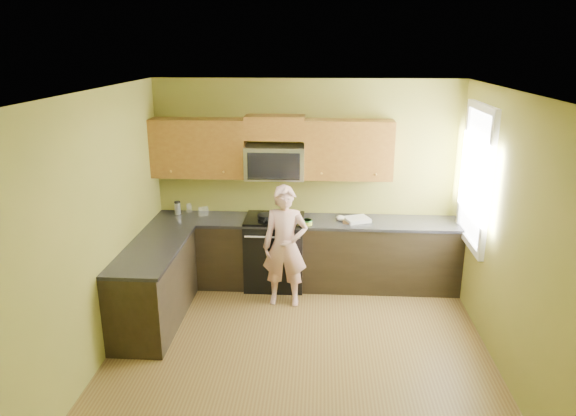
# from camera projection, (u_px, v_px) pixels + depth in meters

# --- Properties ---
(floor) EXTENTS (4.00, 4.00, 0.00)m
(floor) POSITION_uv_depth(u_px,v_px,m) (299.00, 354.00, 5.52)
(floor) COLOR brown
(floor) RESTS_ON ground
(ceiling) EXTENTS (4.00, 4.00, 0.00)m
(ceiling) POSITION_uv_depth(u_px,v_px,m) (301.00, 92.00, 4.72)
(ceiling) COLOR white
(ceiling) RESTS_ON ground
(wall_back) EXTENTS (4.00, 0.00, 4.00)m
(wall_back) POSITION_uv_depth(u_px,v_px,m) (306.00, 182.00, 7.02)
(wall_back) COLOR olive
(wall_back) RESTS_ON ground
(wall_front) EXTENTS (4.00, 0.00, 4.00)m
(wall_front) POSITION_uv_depth(u_px,v_px,m) (287.00, 346.00, 3.21)
(wall_front) COLOR olive
(wall_front) RESTS_ON ground
(wall_left) EXTENTS (0.00, 4.00, 4.00)m
(wall_left) POSITION_uv_depth(u_px,v_px,m) (100.00, 229.00, 5.24)
(wall_left) COLOR olive
(wall_left) RESTS_ON ground
(wall_right) EXTENTS (0.00, 4.00, 4.00)m
(wall_right) POSITION_uv_depth(u_px,v_px,m) (510.00, 238.00, 5.00)
(wall_right) COLOR olive
(wall_right) RESTS_ON ground
(cabinet_back_run) EXTENTS (4.00, 0.60, 0.88)m
(cabinet_back_run) POSITION_uv_depth(u_px,v_px,m) (305.00, 254.00, 7.01)
(cabinet_back_run) COLOR black
(cabinet_back_run) RESTS_ON floor
(cabinet_left_run) EXTENTS (0.60, 1.60, 0.88)m
(cabinet_left_run) POSITION_uv_depth(u_px,v_px,m) (154.00, 287.00, 6.06)
(cabinet_left_run) COLOR black
(cabinet_left_run) RESTS_ON floor
(countertop_back) EXTENTS (4.00, 0.62, 0.04)m
(countertop_back) POSITION_uv_depth(u_px,v_px,m) (305.00, 221.00, 6.86)
(countertop_back) COLOR black
(countertop_back) RESTS_ON cabinet_back_run
(countertop_left) EXTENTS (0.62, 1.60, 0.04)m
(countertop_left) POSITION_uv_depth(u_px,v_px,m) (152.00, 249.00, 5.93)
(countertop_left) COLOR black
(countertop_left) RESTS_ON cabinet_left_run
(stove) EXTENTS (0.76, 0.65, 0.95)m
(stove) POSITION_uv_depth(u_px,v_px,m) (275.00, 251.00, 7.00)
(stove) COLOR black
(stove) RESTS_ON floor
(microwave) EXTENTS (0.76, 0.40, 0.42)m
(microwave) POSITION_uv_depth(u_px,v_px,m) (275.00, 178.00, 6.83)
(microwave) COLOR silver
(microwave) RESTS_ON wall_back
(upper_cab_left) EXTENTS (1.22, 0.33, 0.75)m
(upper_cab_left) POSITION_uv_depth(u_px,v_px,m) (200.00, 176.00, 6.92)
(upper_cab_left) COLOR brown
(upper_cab_left) RESTS_ON wall_back
(upper_cab_right) EXTENTS (1.12, 0.33, 0.75)m
(upper_cab_right) POSITION_uv_depth(u_px,v_px,m) (348.00, 178.00, 6.80)
(upper_cab_right) COLOR brown
(upper_cab_right) RESTS_ON wall_back
(upper_cab_over_mw) EXTENTS (0.76, 0.33, 0.30)m
(upper_cab_over_mw) POSITION_uv_depth(u_px,v_px,m) (275.00, 127.00, 6.67)
(upper_cab_over_mw) COLOR brown
(upper_cab_over_mw) RESTS_ON wall_back
(window) EXTENTS (0.06, 1.06, 1.66)m
(window) POSITION_uv_depth(u_px,v_px,m) (476.00, 177.00, 6.05)
(window) COLOR white
(window) RESTS_ON wall_right
(woman) EXTENTS (0.57, 0.38, 1.51)m
(woman) POSITION_uv_depth(u_px,v_px,m) (285.00, 246.00, 6.40)
(woman) COLOR #DD7C6E
(woman) RESTS_ON floor
(frying_pan) EXTENTS (0.26, 0.43, 0.05)m
(frying_pan) POSITION_uv_depth(u_px,v_px,m) (267.00, 218.00, 6.82)
(frying_pan) COLOR black
(frying_pan) RESTS_ON stove
(butter_tub) EXTENTS (0.13, 0.13, 0.09)m
(butter_tub) POSITION_uv_depth(u_px,v_px,m) (307.00, 225.00, 6.66)
(butter_tub) COLOR #D9EA3D
(butter_tub) RESTS_ON countertop_back
(toast_slice) EXTENTS (0.11, 0.11, 0.01)m
(toast_slice) POSITION_uv_depth(u_px,v_px,m) (347.00, 222.00, 6.74)
(toast_slice) COLOR #B27F47
(toast_slice) RESTS_ON countertop_back
(napkin_a) EXTENTS (0.13, 0.14, 0.06)m
(napkin_a) POSITION_uv_depth(u_px,v_px,m) (294.00, 222.00, 6.68)
(napkin_a) COLOR silver
(napkin_a) RESTS_ON countertop_back
(napkin_b) EXTENTS (0.12, 0.14, 0.07)m
(napkin_b) POSITION_uv_depth(u_px,v_px,m) (340.00, 218.00, 6.82)
(napkin_b) COLOR silver
(napkin_b) RESTS_ON countertop_back
(dish_towel) EXTENTS (0.37, 0.34, 0.05)m
(dish_towel) POSITION_uv_depth(u_px,v_px,m) (357.00, 219.00, 6.79)
(dish_towel) COLOR silver
(dish_towel) RESTS_ON countertop_back
(travel_mug) EXTENTS (0.09, 0.09, 0.17)m
(travel_mug) POSITION_uv_depth(u_px,v_px,m) (178.00, 214.00, 7.10)
(travel_mug) COLOR silver
(travel_mug) RESTS_ON countertop_back
(glass_a) EXTENTS (0.08, 0.08, 0.12)m
(glass_a) POSITION_uv_depth(u_px,v_px,m) (189.00, 208.00, 7.14)
(glass_a) COLOR silver
(glass_a) RESTS_ON countertop_back
(glass_b) EXTENTS (0.07, 0.07, 0.12)m
(glass_b) POSITION_uv_depth(u_px,v_px,m) (201.00, 212.00, 6.99)
(glass_b) COLOR silver
(glass_b) RESTS_ON countertop_back
(glass_c) EXTENTS (0.07, 0.07, 0.12)m
(glass_c) POSITION_uv_depth(u_px,v_px,m) (206.00, 211.00, 7.02)
(glass_c) COLOR silver
(glass_c) RESTS_ON countertop_back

